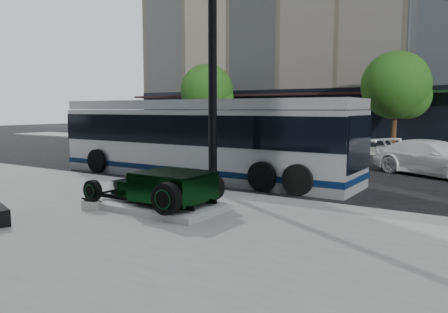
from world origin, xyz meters
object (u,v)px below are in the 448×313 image
Objects in this scene: hot_rod at (167,187)px; lamppost at (212,59)px; transit_bus at (200,138)px; white_sedan at (434,158)px.

lamppost is at bearing 98.82° from hot_rod.
lamppost reaches higher than hot_rod.
transit_bus is at bearing 132.27° from lamppost.
hot_rod is at bearing -81.18° from lamppost.
transit_bus is at bearing 149.82° from white_sedan.
transit_bus is (-2.82, 5.25, 0.79)m from hot_rod.
lamppost is (-0.40, 2.59, 3.35)m from hot_rod.
hot_rod is at bearing -61.76° from transit_bus.
white_sedan reaches higher than hot_rod.
transit_bus is (-2.42, 2.66, -2.56)m from lamppost.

